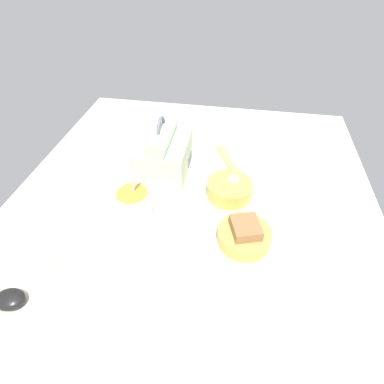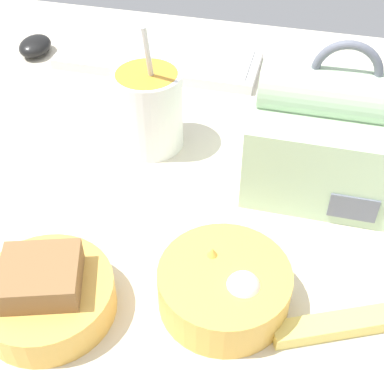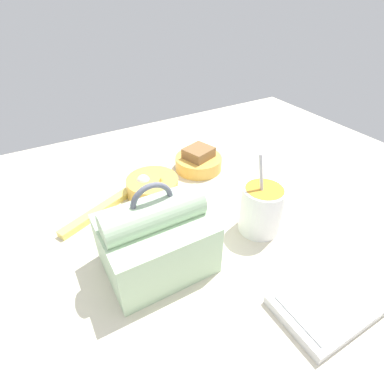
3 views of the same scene
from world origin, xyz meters
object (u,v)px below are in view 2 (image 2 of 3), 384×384
(bento_bowl_sandwich, at_px, (46,294))
(lunch_bag, at_px, (332,136))
(bento_bowl_snacks, at_px, (224,286))
(chopstick_case, at_px, (374,319))
(keyboard, at_px, (158,59))
(computer_mouse, at_px, (35,46))
(soup_cup, at_px, (149,108))

(bento_bowl_sandwich, bearing_deg, lunch_bag, 46.64)
(bento_bowl_snacks, xyz_separation_m, chopstick_case, (0.15, 0.01, -0.02))
(keyboard, height_order, computer_mouse, computer_mouse)
(keyboard, bearing_deg, soup_cup, -76.14)
(soup_cup, distance_m, chopstick_case, 0.39)
(bento_bowl_sandwich, bearing_deg, computer_mouse, 117.54)
(bento_bowl_sandwich, distance_m, bento_bowl_snacks, 0.18)
(lunch_bag, height_order, computer_mouse, lunch_bag)
(bento_bowl_sandwich, height_order, chopstick_case, bento_bowl_sandwich)
(bento_bowl_snacks, bearing_deg, lunch_bag, 68.26)
(bento_bowl_sandwich, bearing_deg, keyboard, 94.11)
(soup_cup, xyz_separation_m, bento_bowl_sandwich, (-0.02, -0.30, -0.03))
(bento_bowl_snacks, height_order, chopstick_case, bento_bowl_snacks)
(bento_bowl_snacks, bearing_deg, chopstick_case, 3.36)
(computer_mouse, distance_m, chopstick_case, 0.73)
(keyboard, bearing_deg, chopstick_case, -51.43)
(bento_bowl_sandwich, relative_size, computer_mouse, 2.02)
(lunch_bag, relative_size, soup_cup, 1.07)
(computer_mouse, height_order, chopstick_case, computer_mouse)
(chopstick_case, bearing_deg, bento_bowl_sandwich, -169.19)
(lunch_bag, bearing_deg, keyboard, 141.40)
(lunch_bag, height_order, bento_bowl_snacks, lunch_bag)
(lunch_bag, distance_m, bento_bowl_snacks, 0.24)
(bento_bowl_sandwich, height_order, computer_mouse, bento_bowl_sandwich)
(chopstick_case, bearing_deg, computer_mouse, 143.28)
(computer_mouse, xyz_separation_m, chopstick_case, (0.58, -0.43, -0.01))
(soup_cup, distance_m, computer_mouse, 0.34)
(bento_bowl_snacks, relative_size, computer_mouse, 1.97)
(soup_cup, xyz_separation_m, computer_mouse, (-0.28, 0.20, -0.04))
(soup_cup, height_order, computer_mouse, soup_cup)
(bento_bowl_sandwich, distance_m, chopstick_case, 0.33)
(soup_cup, distance_m, bento_bowl_sandwich, 0.30)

